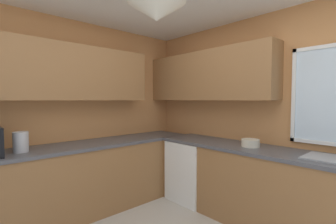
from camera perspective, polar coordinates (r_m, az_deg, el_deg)
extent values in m
cube|color=#C6844C|center=(3.26, 22.63, -0.66)|extent=(3.85, 0.06, 2.53)
cube|color=#C6844C|center=(3.46, -23.22, -0.47)|extent=(0.06, 3.68, 2.53)
cube|color=white|center=(3.08, 28.09, 3.53)|extent=(0.04, 0.04, 1.06)
cube|color=olive|center=(3.23, -25.67, 8.77)|extent=(0.32, 2.50, 0.70)
cube|color=olive|center=(3.54, 9.08, 8.48)|extent=(2.08, 0.32, 0.70)
cone|color=silver|center=(1.89, -2.75, 23.09)|extent=(0.44, 0.44, 0.14)
cube|color=olive|center=(3.30, -20.89, -15.38)|extent=(0.62, 3.26, 0.86)
cube|color=#4C4C51|center=(3.19, -21.04, -7.69)|extent=(0.65, 3.29, 0.04)
cube|color=olive|center=(3.03, 23.24, -17.08)|extent=(2.91, 0.62, 0.86)
cube|color=#4C4C51|center=(2.91, 23.42, -8.74)|extent=(2.94, 0.65, 0.04)
cube|color=white|center=(3.58, 6.18, -13.77)|extent=(0.60, 0.60, 0.85)
cylinder|color=#B7B7BC|center=(2.99, -31.97, -6.15)|extent=(0.15, 0.15, 0.22)
cylinder|color=beige|center=(3.00, 19.27, -7.05)|extent=(0.21, 0.21, 0.09)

